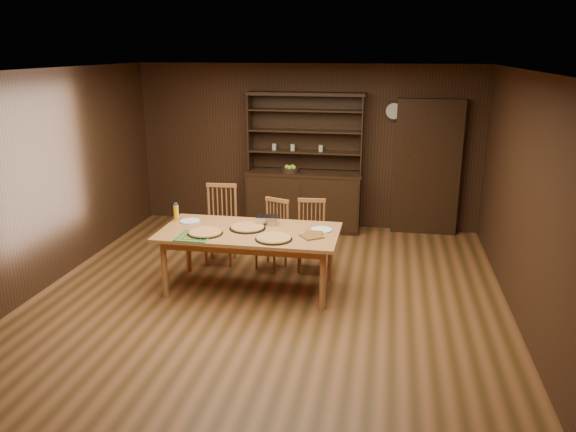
% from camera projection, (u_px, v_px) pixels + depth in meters
% --- Properties ---
extents(floor, '(6.00, 6.00, 0.00)m').
position_uv_depth(floor, '(268.00, 299.00, 6.58)').
color(floor, brown).
rests_on(floor, ground).
extents(room_shell, '(6.00, 6.00, 6.00)m').
position_uv_depth(room_shell, '(266.00, 167.00, 6.12)').
color(room_shell, silver).
rests_on(room_shell, floor).
extents(china_hutch, '(1.84, 0.52, 2.17)m').
position_uv_depth(china_hutch, '(304.00, 193.00, 9.00)').
color(china_hutch, black).
rests_on(china_hutch, floor).
extents(doorway, '(1.00, 0.18, 2.10)m').
position_uv_depth(doorway, '(427.00, 168.00, 8.68)').
color(doorway, black).
rests_on(doorway, floor).
extents(wall_clock, '(0.30, 0.05, 0.30)m').
position_uv_depth(wall_clock, '(394.00, 111.00, 8.58)').
color(wall_clock, black).
rests_on(wall_clock, room_shell).
extents(dining_table, '(2.11, 1.06, 0.75)m').
position_uv_depth(dining_table, '(250.00, 236.00, 6.67)').
color(dining_table, '#C07842').
rests_on(dining_table, floor).
extents(chair_left, '(0.47, 0.45, 1.07)m').
position_uv_depth(chair_left, '(221.00, 221.00, 7.64)').
color(chair_left, '#A16837').
rests_on(chair_left, floor).
extents(chair_center, '(0.49, 0.48, 0.93)m').
position_uv_depth(chair_center, '(274.00, 232.00, 7.43)').
color(chair_center, '#A16837').
rests_on(chair_center, floor).
extents(chair_right, '(0.41, 0.40, 0.94)m').
position_uv_depth(chair_right, '(311.00, 233.00, 7.38)').
color(chair_right, '#A16837').
rests_on(chair_right, floor).
extents(pizza_left, '(0.41, 0.41, 0.04)m').
position_uv_depth(pizza_left, '(205.00, 232.00, 6.52)').
color(pizza_left, black).
rests_on(pizza_left, dining_table).
extents(pizza_right, '(0.42, 0.42, 0.04)m').
position_uv_depth(pizza_right, '(274.00, 238.00, 6.33)').
color(pizza_right, black).
rests_on(pizza_right, dining_table).
extents(pizza_center, '(0.44, 0.44, 0.04)m').
position_uv_depth(pizza_center, '(248.00, 227.00, 6.71)').
color(pizza_center, black).
rests_on(pizza_center, dining_table).
extents(cooling_rack, '(0.42, 0.42, 0.02)m').
position_uv_depth(cooling_rack, '(194.00, 236.00, 6.42)').
color(cooling_rack, '#0CA045').
rests_on(cooling_rack, dining_table).
extents(plate_left, '(0.27, 0.27, 0.02)m').
position_uv_depth(plate_left, '(190.00, 221.00, 6.98)').
color(plate_left, white).
rests_on(plate_left, dining_table).
extents(plate_right, '(0.27, 0.27, 0.02)m').
position_uv_depth(plate_right, '(321.00, 230.00, 6.65)').
color(plate_right, white).
rests_on(plate_right, dining_table).
extents(foil_dish, '(0.27, 0.21, 0.10)m').
position_uv_depth(foil_dish, '(267.00, 220.00, 6.88)').
color(foil_dish, silver).
rests_on(foil_dish, dining_table).
extents(juice_bottle, '(0.06, 0.06, 0.23)m').
position_uv_depth(juice_bottle, '(176.00, 212.00, 7.00)').
color(juice_bottle, '#EEB20C').
rests_on(juice_bottle, dining_table).
extents(pot_holder_a, '(0.31, 0.31, 0.02)m').
position_uv_depth(pot_holder_a, '(312.00, 236.00, 6.42)').
color(pot_holder_a, red).
rests_on(pot_holder_a, dining_table).
extents(pot_holder_b, '(0.22, 0.22, 0.02)m').
position_uv_depth(pot_holder_b, '(314.00, 234.00, 6.51)').
color(pot_holder_b, red).
rests_on(pot_holder_b, dining_table).
extents(fruit_bowl, '(0.29, 0.29, 0.12)m').
position_uv_depth(fruit_bowl, '(290.00, 169.00, 8.86)').
color(fruit_bowl, black).
rests_on(fruit_bowl, china_hutch).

